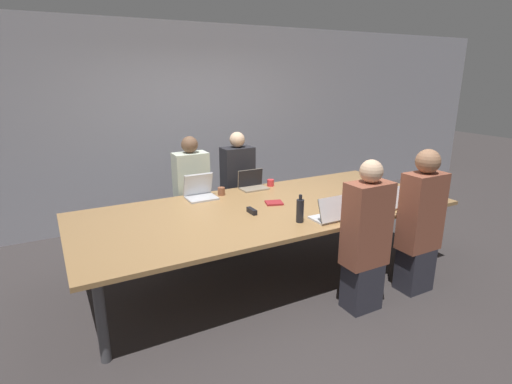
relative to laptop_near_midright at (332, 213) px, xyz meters
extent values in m
plane|color=#383333|center=(-0.36, 0.63, -0.83)|extent=(24.00, 24.00, 0.00)
cube|color=#9999A3|center=(-0.36, 2.85, 0.57)|extent=(12.00, 0.06, 2.80)
cube|color=#9E7547|center=(-0.36, 0.63, -0.09)|extent=(3.91, 1.64, 0.04)
cylinder|color=#4C4C51|center=(-2.13, -0.01, -0.47)|extent=(0.08, 0.08, 0.72)
cylinder|color=#4C4C51|center=(1.42, -0.01, -0.47)|extent=(0.08, 0.08, 0.72)
cylinder|color=#4C4C51|center=(-2.13, 1.27, -0.47)|extent=(0.08, 0.08, 0.72)
cylinder|color=#4C4C51|center=(1.42, 1.27, -0.47)|extent=(0.08, 0.08, 0.72)
cube|color=silver|center=(0.00, 0.04, -0.06)|extent=(0.35, 0.23, 0.02)
cube|color=silver|center=(0.00, -0.05, 0.06)|extent=(0.36, 0.09, 0.22)
cube|color=black|center=(0.00, -0.03, 0.06)|extent=(0.35, 0.08, 0.22)
cube|color=#2D2D38|center=(0.09, -0.37, -0.61)|extent=(0.32, 0.24, 0.45)
cube|color=brown|center=(0.09, -0.37, 0.00)|extent=(0.40, 0.24, 0.76)
sphere|color=beige|center=(0.09, -0.37, 0.48)|extent=(0.20, 0.20, 0.20)
cylinder|color=brown|center=(0.27, 0.08, -0.02)|extent=(0.08, 0.08, 0.09)
cylinder|color=black|center=(-0.30, 0.10, 0.04)|extent=(0.07, 0.07, 0.22)
cylinder|color=black|center=(-0.30, 0.10, 0.17)|extent=(0.03, 0.03, 0.05)
cube|color=silver|center=(0.76, 0.03, -0.06)|extent=(0.33, 0.22, 0.02)
cube|color=silver|center=(0.76, -0.05, 0.05)|extent=(0.33, 0.10, 0.21)
cube|color=silver|center=(0.76, -0.04, 0.05)|extent=(0.33, 0.10, 0.20)
cube|color=#2D2D38|center=(0.79, -0.37, -0.61)|extent=(0.32, 0.24, 0.45)
cube|color=brown|center=(0.79, -0.37, 0.00)|extent=(0.40, 0.24, 0.76)
sphere|color=#9E7051|center=(0.79, -0.37, 0.49)|extent=(0.23, 0.23, 0.23)
cylinder|color=white|center=(1.02, -0.02, -0.03)|extent=(0.07, 0.07, 0.09)
cube|color=#B7B7BC|center=(-0.86, 1.22, -0.06)|extent=(0.33, 0.26, 0.02)
cube|color=#B7B7BC|center=(-0.86, 1.33, 0.08)|extent=(0.33, 0.08, 0.25)
cube|color=silver|center=(-0.86, 1.32, 0.07)|extent=(0.33, 0.08, 0.25)
cube|color=#2D2D38|center=(-0.83, 1.63, -0.61)|extent=(0.32, 0.24, 0.45)
cube|color=beige|center=(-0.83, 1.63, 0.00)|extent=(0.40, 0.24, 0.76)
sphere|color=brown|center=(-0.83, 1.63, 0.48)|extent=(0.20, 0.20, 0.20)
cylinder|color=brown|center=(-0.60, 1.26, -0.02)|extent=(0.08, 0.08, 0.09)
cube|color=gray|center=(-0.16, 1.28, -0.06)|extent=(0.32, 0.20, 0.02)
cube|color=gray|center=(-0.16, 1.38, 0.05)|extent=(0.33, 0.03, 0.21)
cube|color=black|center=(-0.16, 1.37, 0.05)|extent=(0.32, 0.03, 0.20)
cube|color=#2D2D38|center=(-0.18, 1.70, -0.61)|extent=(0.32, 0.24, 0.45)
cube|color=#232328|center=(-0.18, 1.70, 0.00)|extent=(0.40, 0.24, 0.76)
sphere|color=beige|center=(-0.18, 1.70, 0.48)|extent=(0.19, 0.19, 0.19)
cylinder|color=red|center=(0.09, 1.32, -0.03)|extent=(0.08, 0.08, 0.08)
cube|color=black|center=(-0.59, 0.53, -0.04)|extent=(0.05, 0.15, 0.05)
cube|color=maroon|center=(-0.23, 0.69, -0.06)|extent=(0.22, 0.20, 0.02)
camera|label=1|loc=(-2.34, -2.81, 1.28)|focal=28.00mm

